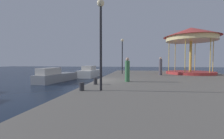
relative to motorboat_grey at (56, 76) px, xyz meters
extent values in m
plane|color=#162338|center=(5.81, -4.46, -0.60)|extent=(120.00, 120.00, 0.00)
cube|color=slate|center=(12.43, -4.46, -0.20)|extent=(13.25, 28.15, 0.80)
cube|color=gray|center=(0.04, 0.26, -0.16)|extent=(2.52, 6.13, 0.89)
cube|color=beige|center=(-0.16, -1.08, 0.64)|extent=(1.55, 2.76, 0.70)
cube|color=#4C6070|center=(0.03, 0.22, 0.78)|extent=(1.02, 0.24, 0.32)
cube|color=white|center=(2.13, 5.89, -0.10)|extent=(2.42, 4.95, 1.01)
cube|color=beige|center=(2.12, 5.63, 0.73)|extent=(1.61, 2.21, 0.64)
cube|color=#4C6070|center=(2.19, 6.69, 0.86)|extent=(1.27, 0.18, 0.29)
cylinder|color=#B23333|center=(15.22, 3.31, 0.35)|extent=(5.38, 5.38, 0.30)
cylinder|color=gold|center=(15.22, 3.31, 2.27)|extent=(0.28, 0.28, 3.53)
cylinder|color=#F2E099|center=(15.22, 3.31, 4.28)|extent=(5.56, 5.56, 0.50)
cone|color=#C63D38|center=(15.22, 3.31, 5.07)|extent=(6.18, 6.18, 1.09)
cylinder|color=gold|center=(17.66, 3.31, 2.27)|extent=(0.08, 0.08, 3.53)
cylinder|color=gold|center=(16.44, 5.42, 2.27)|extent=(0.08, 0.08, 3.53)
cylinder|color=gold|center=(14.00, 5.42, 2.27)|extent=(0.08, 0.08, 3.53)
cylinder|color=gold|center=(12.78, 3.31, 2.27)|extent=(0.08, 0.08, 3.53)
cylinder|color=gold|center=(14.00, 1.19, 2.27)|extent=(0.08, 0.08, 3.53)
cylinder|color=gold|center=(16.44, 1.19, 2.27)|extent=(0.08, 0.08, 3.53)
cylinder|color=black|center=(7.19, -8.69, 2.24)|extent=(0.12, 0.12, 4.07)
sphere|color=#F9E5B2|center=(7.19, -8.69, 4.45)|extent=(0.36, 0.36, 0.36)
cylinder|color=black|center=(7.25, 2.58, 2.12)|extent=(0.12, 0.12, 3.84)
sphere|color=#F9E5B2|center=(7.25, 2.58, 4.22)|extent=(0.36, 0.36, 0.36)
cylinder|color=#2D2D33|center=(6.38, -6.72, 0.40)|extent=(0.24, 0.24, 0.40)
cylinder|color=#2D2D33|center=(6.27, -8.89, 0.40)|extent=(0.24, 0.24, 0.40)
cylinder|color=#514C56|center=(11.49, 1.07, 1.05)|extent=(0.34, 0.34, 1.70)
sphere|color=tan|center=(11.49, 1.07, 2.02)|extent=(0.24, 0.24, 0.24)
cylinder|color=#387247|center=(8.29, -5.03, 0.94)|extent=(0.34, 0.34, 1.49)
sphere|color=tan|center=(8.29, -5.03, 1.81)|extent=(0.24, 0.24, 0.24)
camera|label=1|loc=(8.89, -16.13, 1.60)|focal=24.87mm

